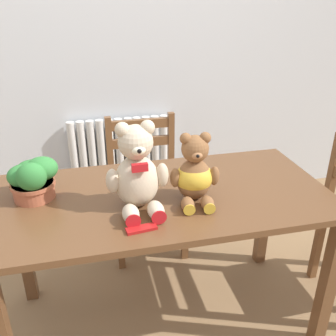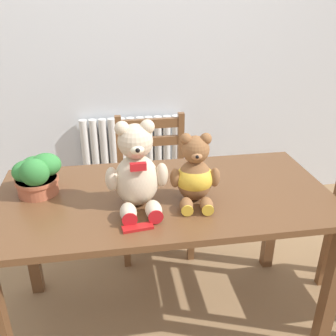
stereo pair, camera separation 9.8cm
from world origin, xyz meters
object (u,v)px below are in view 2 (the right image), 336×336
object	(u,v)px
wooden_chair_behind	(154,182)
teddy_bear_left	(137,171)
teddy_bear_right	(195,175)
potted_plant	(36,174)
chocolate_bar	(138,228)

from	to	relation	value
wooden_chair_behind	teddy_bear_left	distance (m)	0.92
teddy_bear_left	teddy_bear_right	bearing A→B (deg)	179.39
wooden_chair_behind	potted_plant	distance (m)	0.93
wooden_chair_behind	potted_plant	size ratio (longest dim) A/B	4.01
wooden_chair_behind	teddy_bear_right	xyz separation A→B (m)	(0.08, -0.77, 0.43)
wooden_chair_behind	teddy_bear_left	xyz separation A→B (m)	(-0.16, -0.77, 0.46)
potted_plant	teddy_bear_right	bearing A→B (deg)	-14.15
wooden_chair_behind	teddy_bear_left	size ratio (longest dim) A/B	2.32
potted_plant	chocolate_bar	xyz separation A→B (m)	(0.41, -0.35, -0.09)
wooden_chair_behind	teddy_bear_right	bearing A→B (deg)	96.29
teddy_bear_left	teddy_bear_right	distance (m)	0.25
wooden_chair_behind	teddy_bear_left	world-z (taller)	teddy_bear_left
potted_plant	teddy_bear_left	bearing A→B (deg)	-22.29
teddy_bear_left	teddy_bear_right	xyz separation A→B (m)	(0.24, 0.01, -0.04)
wooden_chair_behind	chocolate_bar	distance (m)	1.01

